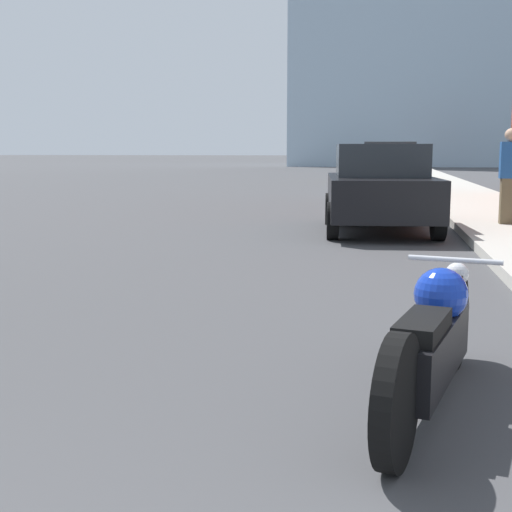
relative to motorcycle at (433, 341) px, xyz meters
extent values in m
cube|color=#B2ADA3|center=(2.34, 35.99, -0.32)|extent=(2.46, 240.00, 0.15)
cylinder|color=black|center=(0.21, 0.81, -0.07)|extent=(0.26, 0.66, 0.66)
cylinder|color=black|center=(-0.23, -0.89, -0.07)|extent=(0.26, 0.66, 0.66)
cube|color=black|center=(-0.01, -0.04, -0.05)|extent=(0.56, 1.35, 0.33)
sphere|color=#1433AD|center=(0.06, 0.22, 0.23)|extent=(0.33, 0.33, 0.33)
cube|color=black|center=(-0.08, -0.32, 0.16)|extent=(0.36, 0.64, 0.10)
sphere|color=silver|center=(0.22, 0.84, 0.26)|extent=(0.16, 0.16, 0.16)
cylinder|color=silver|center=(0.18, 0.72, 0.37)|extent=(0.61, 0.19, 0.04)
cube|color=black|center=(-0.29, 9.16, 0.27)|extent=(2.16, 4.16, 0.71)
cube|color=#23282D|center=(-0.29, 9.16, 0.92)|extent=(1.72, 2.05, 0.58)
cylinder|color=black|center=(-1.27, 10.33, -0.08)|extent=(0.25, 0.65, 0.64)
cylinder|color=black|center=(0.48, 10.47, -0.08)|extent=(0.25, 0.65, 0.64)
cylinder|color=black|center=(-1.06, 7.84, -0.08)|extent=(0.25, 0.65, 0.64)
cylinder|color=black|center=(0.68, 7.98, -0.08)|extent=(0.25, 0.65, 0.64)
cube|color=silver|center=(0.05, 19.62, 0.30)|extent=(1.98, 4.00, 0.71)
cube|color=#23282D|center=(0.05, 19.62, 1.00)|extent=(1.65, 1.94, 0.71)
cylinder|color=black|center=(-0.81, 20.87, -0.06)|extent=(0.22, 0.69, 0.69)
cylinder|color=black|center=(0.98, 20.83, -0.06)|extent=(0.22, 0.69, 0.69)
cylinder|color=black|center=(-0.87, 18.42, -0.06)|extent=(0.22, 0.69, 0.69)
cylinder|color=black|center=(0.92, 18.37, -0.06)|extent=(0.22, 0.69, 0.69)
cube|color=gold|center=(0.09, 30.83, 0.32)|extent=(2.15, 4.65, 0.73)
cube|color=#23282D|center=(0.09, 30.83, 1.03)|extent=(1.67, 2.29, 0.70)
cylinder|color=black|center=(-0.61, 32.30, -0.05)|extent=(0.26, 0.72, 0.70)
cylinder|color=black|center=(1.04, 32.15, -0.05)|extent=(0.26, 0.72, 0.70)
cylinder|color=black|center=(-0.86, 29.51, -0.05)|extent=(0.26, 0.72, 0.70)
cylinder|color=black|center=(0.79, 29.36, -0.05)|extent=(0.26, 0.72, 0.70)
cube|color=brown|center=(2.04, 9.53, 0.17)|extent=(0.29, 0.20, 0.84)
cube|color=#235193|center=(2.04, 9.53, 0.92)|extent=(0.36, 0.20, 0.66)
sphere|color=tan|center=(2.04, 9.53, 1.37)|extent=(0.24, 0.24, 0.24)
camera|label=1|loc=(-0.34, -4.16, 1.10)|focal=50.00mm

